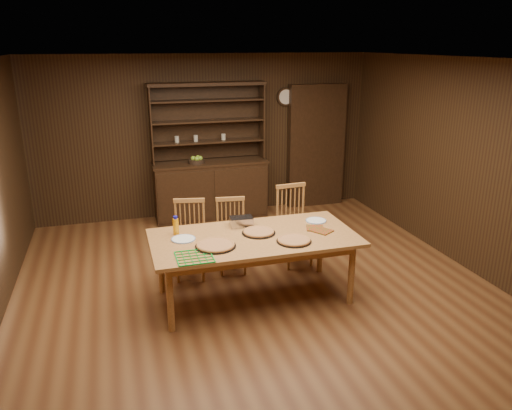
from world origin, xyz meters
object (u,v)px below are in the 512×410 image
object	(u,v)px
dining_table	(254,242)
juice_bottle	(176,226)
chair_left	(190,236)
chair_right	(293,222)
china_hutch	(210,182)
chair_center	(231,233)

from	to	relation	value
dining_table	juice_bottle	xyz separation A→B (m)	(-0.81, 0.29, 0.16)
chair_left	chair_right	size ratio (longest dim) A/B	0.93
china_hutch	juice_bottle	world-z (taller)	china_hutch
dining_table	chair_center	world-z (taller)	chair_center
chair_left	juice_bottle	bearing A→B (deg)	-102.60
dining_table	chair_left	xyz separation A→B (m)	(-0.58, 0.79, -0.17)
chair_left	chair_right	xyz separation A→B (m)	(1.35, 0.02, 0.04)
juice_bottle	china_hutch	bearing A→B (deg)	70.79
china_hutch	dining_table	world-z (taller)	china_hutch
chair_center	chair_right	xyz separation A→B (m)	(0.82, -0.01, 0.06)
dining_table	chair_right	distance (m)	1.12
juice_bottle	dining_table	bearing A→B (deg)	-19.91
chair_left	chair_right	world-z (taller)	chair_right
chair_right	dining_table	bearing A→B (deg)	-138.06
china_hutch	juice_bottle	xyz separation A→B (m)	(-0.89, -2.57, 0.25)
dining_table	chair_center	bearing A→B (deg)	94.19
china_hutch	chair_right	distance (m)	2.16
china_hutch	chair_right	size ratio (longest dim) A/B	2.09
china_hutch	chair_left	bearing A→B (deg)	-107.92
chair_center	chair_right	size ratio (longest dim) A/B	0.90
chair_center	chair_right	bearing A→B (deg)	7.67
dining_table	chair_right	world-z (taller)	chair_right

